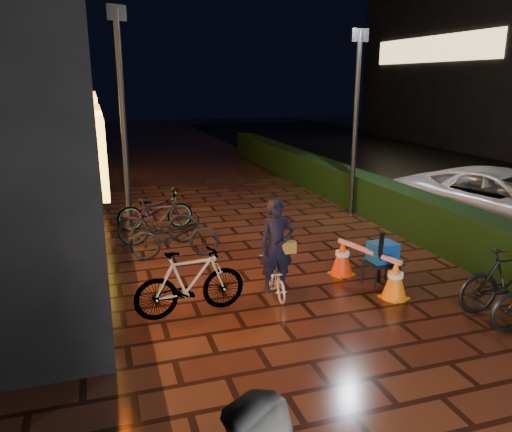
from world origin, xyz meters
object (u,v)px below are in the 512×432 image
object	(u,v)px
cyclist	(276,261)
cart_assembly	(382,255)
traffic_barrier	(367,267)
van	(505,202)

from	to	relation	value
cyclist	cart_assembly	world-z (taller)	cyclist
traffic_barrier	cart_assembly	xyz separation A→B (m)	(0.21, -0.11, 0.25)
traffic_barrier	cart_assembly	world-z (taller)	cart_assembly
traffic_barrier	cart_assembly	distance (m)	0.35
van	traffic_barrier	bearing A→B (deg)	-175.98
van	cyclist	bearing A→B (deg)	177.93
van	cart_assembly	distance (m)	4.77
cart_assembly	traffic_barrier	bearing A→B (deg)	153.46
cart_assembly	cyclist	bearing A→B (deg)	173.83
cyclist	traffic_barrier	world-z (taller)	cyclist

